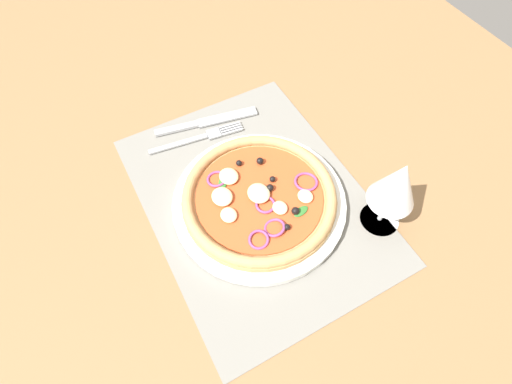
# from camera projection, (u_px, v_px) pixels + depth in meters

# --- Properties ---
(ground_plane) EXTENTS (1.90, 1.40, 0.02)m
(ground_plane) POSITION_uv_depth(u_px,v_px,m) (255.00, 203.00, 0.69)
(ground_plane) COLOR olive
(placemat) EXTENTS (0.47, 0.35, 0.00)m
(placemat) POSITION_uv_depth(u_px,v_px,m) (255.00, 198.00, 0.68)
(placemat) COLOR slate
(placemat) RESTS_ON ground_plane
(plate) EXTENTS (0.29, 0.29, 0.01)m
(plate) POSITION_uv_depth(u_px,v_px,m) (259.00, 202.00, 0.67)
(plate) COLOR silver
(plate) RESTS_ON placemat
(pizza) EXTENTS (0.25, 0.25, 0.03)m
(pizza) POSITION_uv_depth(u_px,v_px,m) (259.00, 197.00, 0.65)
(pizza) COLOR tan
(pizza) RESTS_ON plate
(fork) EXTENTS (0.04, 0.18, 0.00)m
(fork) POSITION_uv_depth(u_px,v_px,m) (202.00, 137.00, 0.75)
(fork) COLOR #B2B5BA
(fork) RESTS_ON placemat
(knife) EXTENTS (0.05, 0.20, 0.01)m
(knife) POSITION_uv_depth(u_px,v_px,m) (208.00, 122.00, 0.77)
(knife) COLOR #B2B5BA
(knife) RESTS_ON placemat
(wine_glass) EXTENTS (0.07, 0.07, 0.15)m
(wine_glass) POSITION_uv_depth(u_px,v_px,m) (397.00, 185.00, 0.58)
(wine_glass) COLOR silver
(wine_glass) RESTS_ON ground_plane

